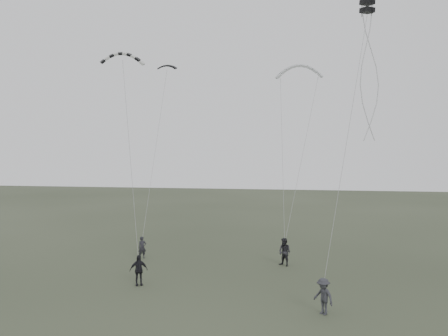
% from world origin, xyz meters
% --- Properties ---
extents(ground, '(140.00, 140.00, 0.00)m').
position_xyz_m(ground, '(0.00, 0.00, 0.00)').
color(ground, '#323A28').
rests_on(ground, ground).
extents(flyer_left, '(0.71, 0.65, 1.63)m').
position_xyz_m(flyer_left, '(-5.42, 6.51, 0.82)').
color(flyer_left, '#222227').
rests_on(flyer_left, ground).
extents(flyer_right, '(1.20, 1.14, 1.95)m').
position_xyz_m(flyer_right, '(5.16, 6.11, 0.97)').
color(flyer_right, '#232328').
rests_on(flyer_right, ground).
extents(flyer_center, '(1.15, 0.90, 1.82)m').
position_xyz_m(flyer_center, '(-3.28, 0.15, 0.91)').
color(flyer_center, black).
rests_on(flyer_center, ground).
extents(flyer_far, '(1.28, 1.28, 1.78)m').
position_xyz_m(flyer_far, '(7.33, -2.78, 0.89)').
color(flyer_far, '#2E2F34').
rests_on(flyer_far, ground).
extents(kite_dark_small, '(1.71, 0.77, 0.66)m').
position_xyz_m(kite_dark_small, '(-5.22, 12.29, 15.45)').
color(kite_dark_small, black).
rests_on(kite_dark_small, flyer_left).
extents(kite_pale_large, '(3.86, 1.38, 1.76)m').
position_xyz_m(kite_pale_large, '(6.09, 12.18, 15.05)').
color(kite_pale_large, '#B3B6B9').
rests_on(kite_pale_large, flyer_right).
extents(kite_striped, '(3.07, 2.00, 1.32)m').
position_xyz_m(kite_striped, '(-5.74, 3.87, 14.64)').
color(kite_striped, black).
rests_on(kite_striped, flyer_center).
extents(kite_box, '(0.86, 0.88, 0.75)m').
position_xyz_m(kite_box, '(9.73, 0.63, 15.88)').
color(kite_box, black).
rests_on(kite_box, flyer_far).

